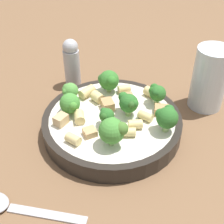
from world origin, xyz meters
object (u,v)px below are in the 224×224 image
at_px(chicken_chunk_4, 61,120).
at_px(rigatoni_1, 124,89).
at_px(pasta_bowl, 112,122).
at_px(rigatoni_8, 151,92).
at_px(broccoli_floret_2, 70,90).
at_px(broccoli_floret_6, 157,93).
at_px(rigatoni_7, 72,138).
at_px(chicken_chunk_1, 90,132).
at_px(rigatoni_2, 79,117).
at_px(chicken_chunk_2, 108,105).
at_px(rigatoni_4, 145,116).
at_px(rigatoni_6, 97,97).
at_px(broccoli_floret_3, 113,130).
at_px(broccoli_floret_5, 109,80).
at_px(chicken_chunk_3, 162,110).
at_px(broccoli_floret_0, 167,117).
at_px(rigatoni_0, 135,124).
at_px(rigatoni_5, 87,92).
at_px(rigatoni_3, 126,132).
at_px(broccoli_floret_7, 129,103).
at_px(pepper_shaker, 72,63).
at_px(drinking_glass, 209,82).
at_px(spoon, 5,206).
at_px(chicken_chunk_0, 128,98).
at_px(broccoli_floret_4, 70,103).

bearing_deg(chicken_chunk_4, rigatoni_1, 84.07).
bearing_deg(rigatoni_1, pasta_bowl, -63.81).
bearing_deg(rigatoni_8, broccoli_floret_2, -132.81).
height_order(broccoli_floret_6, rigatoni_7, broccoli_floret_6).
relative_size(rigatoni_8, chicken_chunk_1, 1.15).
bearing_deg(rigatoni_2, chicken_chunk_2, 80.57).
relative_size(rigatoni_4, rigatoni_6, 1.13).
bearing_deg(chicken_chunk_4, broccoli_floret_3, 13.80).
xyz_separation_m(broccoli_floret_5, chicken_chunk_3, (0.11, 0.01, -0.02)).
height_order(broccoli_floret_0, broccoli_floret_5, same).
xyz_separation_m(broccoli_floret_3, broccoli_floret_6, (-0.01, 0.12, -0.00)).
xyz_separation_m(broccoli_floret_6, rigatoni_0, (0.01, -0.07, -0.02)).
bearing_deg(rigatoni_5, rigatoni_7, -54.25).
bearing_deg(broccoli_floret_3, broccoli_floret_5, 136.19).
bearing_deg(rigatoni_5, rigatoni_3, -14.54).
bearing_deg(pasta_bowl, rigatoni_4, 36.63).
distance_m(broccoli_floret_6, broccoli_floret_7, 0.06).
distance_m(broccoli_floret_3, chicken_chunk_3, 0.11).
xyz_separation_m(pasta_bowl, chicken_chunk_3, (0.05, 0.06, 0.02)).
height_order(rigatoni_0, pepper_shaker, pepper_shaker).
height_order(broccoli_floret_2, rigatoni_0, broccoli_floret_2).
bearing_deg(chicken_chunk_4, drinking_glass, 62.93).
bearing_deg(spoon, broccoli_floret_6, 84.59).
xyz_separation_m(pasta_bowl, rigatoni_3, (0.05, -0.02, 0.02)).
relative_size(rigatoni_7, chicken_chunk_2, 0.95).
xyz_separation_m(broccoli_floret_0, chicken_chunk_0, (-0.09, 0.02, -0.02)).
xyz_separation_m(broccoli_floret_0, drinking_glass, (-0.01, 0.14, -0.01)).
distance_m(broccoli_floret_6, spoon, 0.29).
relative_size(broccoli_floret_2, rigatoni_8, 1.47).
bearing_deg(rigatoni_1, broccoli_floret_0, -16.17).
bearing_deg(chicken_chunk_4, broccoli_floret_6, 62.29).
bearing_deg(chicken_chunk_2, broccoli_floret_6, 52.38).
bearing_deg(rigatoni_0, pasta_bowl, -173.44).
bearing_deg(pasta_bowl, chicken_chunk_0, 101.06).
bearing_deg(broccoli_floret_4, broccoli_floret_7, 40.04).
xyz_separation_m(pasta_bowl, chicken_chunk_0, (-0.01, 0.05, 0.02)).
xyz_separation_m(rigatoni_5, pepper_shaker, (-0.08, 0.04, 0.01)).
bearing_deg(broccoli_floret_2, chicken_chunk_2, 21.70).
height_order(rigatoni_0, rigatoni_4, rigatoni_0).
bearing_deg(broccoli_floret_6, chicken_chunk_0, -144.59).
bearing_deg(chicken_chunk_3, spoon, -100.59).
bearing_deg(spoon, chicken_chunk_1, 89.19).
distance_m(broccoli_floret_5, rigatoni_5, 0.04).
height_order(broccoli_floret_7, drinking_glass, drinking_glass).
bearing_deg(chicken_chunk_0, broccoli_floret_3, -60.36).
distance_m(broccoli_floret_5, drinking_glass, 0.18).
height_order(broccoli_floret_5, rigatoni_6, broccoli_floret_5).
relative_size(broccoli_floret_0, rigatoni_6, 2.04).
relative_size(broccoli_floret_7, chicken_chunk_1, 2.05).
relative_size(rigatoni_7, drinking_glass, 0.19).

